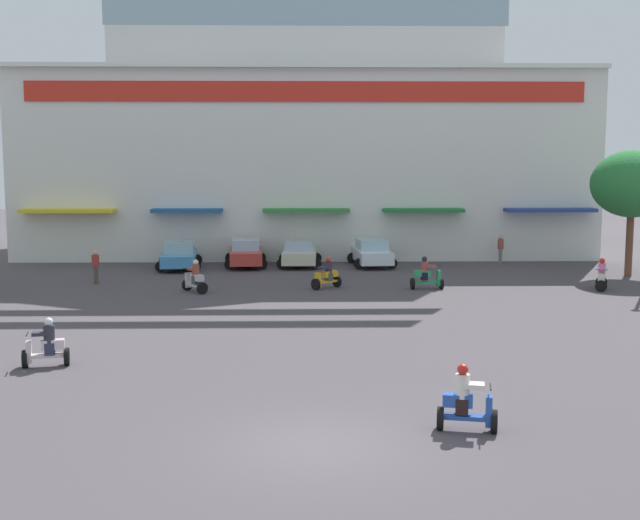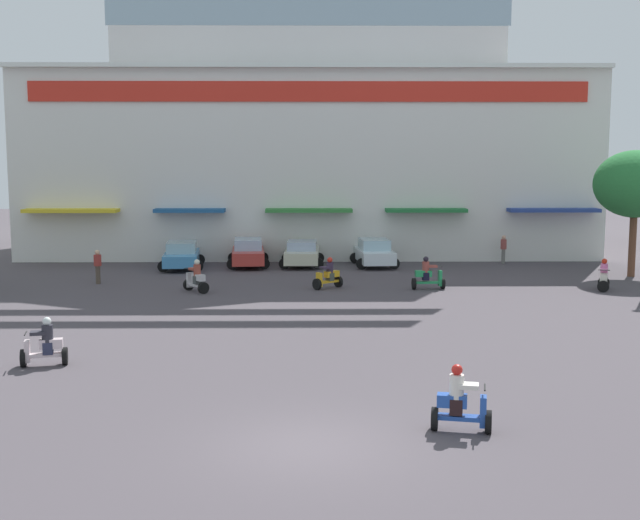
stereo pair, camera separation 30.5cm
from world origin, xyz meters
name	(u,v)px [view 1 (the left image)]	position (x,y,z in m)	size (l,w,h in m)	color
ground_plane	(310,322)	(0.00, 13.00, 0.00)	(128.00, 128.00, 0.00)	#494248
colonial_building	(306,101)	(0.00, 36.43, 9.51)	(34.02, 17.63, 21.58)	silver
plaza_tree_1	(632,184)	(16.28, 24.12, 4.64)	(4.06, 4.22, 6.35)	brown
parked_car_0	(179,255)	(-6.88, 27.33, 0.73)	(2.63, 4.37, 1.46)	#4189C3
parked_car_1	(246,253)	(-3.37, 28.26, 0.76)	(2.52, 4.53, 1.52)	#B7352E
parked_car_2	(300,253)	(-0.39, 28.20, 0.72)	(2.49, 4.04, 1.41)	beige
parked_car_3	(372,252)	(3.59, 28.18, 0.75)	(2.59, 4.24, 1.51)	white
scooter_rider_2	(46,347)	(-7.69, 6.75, 0.59)	(1.38, 0.78, 1.44)	black
scooter_rider_3	(427,275)	(5.42, 20.26, 0.64)	(1.50, 0.60, 1.52)	black
scooter_rider_4	(466,404)	(3.35, 0.89, 0.63)	(1.40, 0.78, 1.52)	black
scooter_rider_5	(602,277)	(13.38, 19.95, 0.59)	(0.97, 1.48, 1.43)	black
scooter_rider_6	(327,276)	(0.88, 20.56, 0.59)	(1.43, 1.29, 1.44)	black
scooter_rider_8	(195,279)	(-5.06, 19.63, 0.62)	(1.29, 1.44, 1.49)	black
pedestrian_0	(501,247)	(10.97, 29.12, 0.92)	(0.42, 0.42, 1.61)	slate
pedestrian_1	(96,265)	(-10.06, 22.09, 0.93)	(0.49, 0.49, 1.63)	#4F4236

